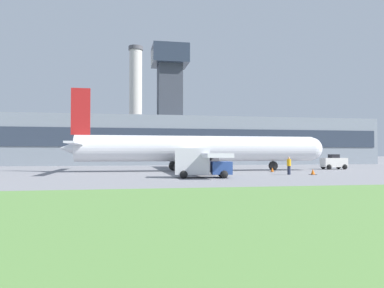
% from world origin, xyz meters
% --- Properties ---
extents(ground_plane, '(400.00, 400.00, 0.00)m').
position_xyz_m(ground_plane, '(0.00, 0.00, 0.00)').
color(ground_plane, gray).
extents(terminal_building, '(84.12, 12.97, 23.43)m').
position_xyz_m(terminal_building, '(0.04, 32.98, 5.08)').
color(terminal_building, gray).
rests_on(terminal_building, ground_plane).
extents(smokestack_left, '(4.06, 4.06, 32.28)m').
position_xyz_m(smokestack_left, '(-4.93, 65.18, 16.30)').
color(smokestack_left, beige).
rests_on(smokestack_left, ground_plane).
extents(airplane, '(32.67, 31.59, 9.76)m').
position_xyz_m(airplane, '(0.37, 4.41, 2.66)').
color(airplane, silver).
rests_on(airplane, ground_plane).
extents(pushback_tug, '(3.31, 2.56, 2.04)m').
position_xyz_m(pushback_tug, '(20.01, 6.22, 0.91)').
color(pushback_tug, white).
rests_on(pushback_tug, ground_plane).
extents(baggage_truck, '(5.24, 3.16, 2.62)m').
position_xyz_m(baggage_truck, '(-1.73, -7.94, 1.27)').
color(baggage_truck, '#2D4C93').
rests_on(baggage_truck, ground_plane).
extents(ground_crew_person, '(0.56, 0.56, 1.82)m').
position_xyz_m(ground_crew_person, '(8.28, -4.87, 0.93)').
color(ground_crew_person, '#23283D').
rests_on(ground_crew_person, ground_plane).
extents(traffic_cone_near_nose, '(0.63, 0.63, 0.60)m').
position_xyz_m(traffic_cone_near_nose, '(10.63, -5.40, 0.27)').
color(traffic_cone_near_nose, black).
rests_on(traffic_cone_near_nose, ground_plane).
extents(traffic_cone_wingtip, '(0.56, 0.56, 0.51)m').
position_xyz_m(traffic_cone_wingtip, '(8.79, 0.68, 0.23)').
color(traffic_cone_wingtip, black).
rests_on(traffic_cone_wingtip, ground_plane).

